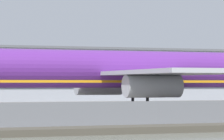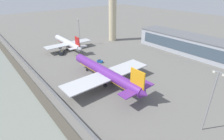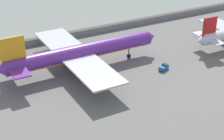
# 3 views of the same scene
# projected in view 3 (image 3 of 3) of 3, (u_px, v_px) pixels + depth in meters

# --- Properties ---
(ground_plane) EXTENTS (500.00, 500.00, 0.00)m
(ground_plane) POSITION_uv_depth(u_px,v_px,m) (87.00, 57.00, 114.06)
(ground_plane) COLOR #66635E
(shoreline_seawall) EXTENTS (320.00, 3.00, 0.50)m
(shoreline_seawall) POSITION_uv_depth(u_px,v_px,m) (62.00, 35.00, 130.01)
(shoreline_seawall) COLOR #474238
(shoreline_seawall) RESTS_ON ground
(perimeter_fence) EXTENTS (280.00, 0.10, 2.21)m
(perimeter_fence) POSITION_uv_depth(u_px,v_px,m) (67.00, 37.00, 126.10)
(perimeter_fence) COLOR slate
(perimeter_fence) RESTS_ON ground
(cargo_jet_purple) EXTENTS (49.10, 42.16, 13.58)m
(cargo_jet_purple) POSITION_uv_depth(u_px,v_px,m) (80.00, 53.00, 104.46)
(cargo_jet_purple) COLOR #602889
(cargo_jet_purple) RESTS_ON ground
(baggage_tug) EXTENTS (3.58, 2.80, 1.80)m
(baggage_tug) POSITION_uv_depth(u_px,v_px,m) (164.00, 67.00, 106.17)
(baggage_tug) COLOR #19519E
(baggage_tug) RESTS_ON ground
(ops_van) EXTENTS (5.25, 5.07, 2.48)m
(ops_van) POSITION_uv_depth(u_px,v_px,m) (207.00, 36.00, 125.73)
(ops_van) COLOR #1E2328
(ops_van) RESTS_ON ground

